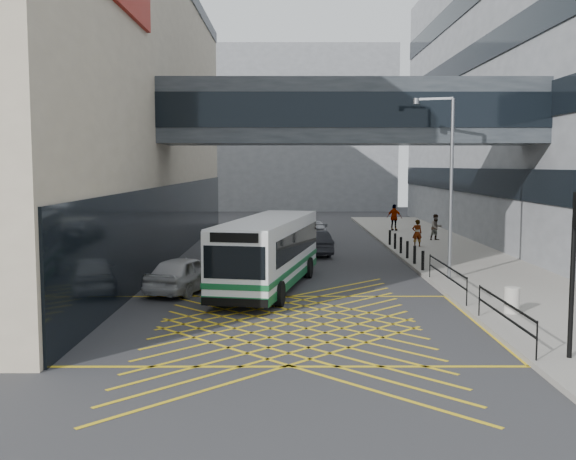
{
  "coord_description": "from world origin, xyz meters",
  "views": [
    {
      "loc": [
        -0.05,
        -20.8,
        4.98
      ],
      "look_at": [
        0.0,
        4.0,
        2.6
      ],
      "focal_mm": 42.0,
      "sensor_mm": 36.0,
      "label": 1
    }
  ],
  "objects_px": {
    "bus": "(269,251)",
    "car_dark": "(312,243)",
    "pedestrian_b": "(436,227)",
    "car_white": "(184,274)",
    "pedestrian_a": "(417,233)",
    "street_lamp": "(447,176)",
    "traffic_light": "(576,251)",
    "pedestrian_c": "(394,218)",
    "car_silver": "(313,230)",
    "litter_bin": "(512,300)"
  },
  "relations": [
    {
      "from": "street_lamp",
      "to": "car_dark",
      "type": "bearing_deg",
      "value": 139.59
    },
    {
      "from": "bus",
      "to": "pedestrian_a",
      "type": "height_order",
      "value": "bus"
    },
    {
      "from": "street_lamp",
      "to": "pedestrian_a",
      "type": "distance_m",
      "value": 12.04
    },
    {
      "from": "litter_bin",
      "to": "pedestrian_a",
      "type": "bearing_deg",
      "value": 88.73
    },
    {
      "from": "litter_bin",
      "to": "pedestrian_c",
      "type": "distance_m",
      "value": 28.03
    },
    {
      "from": "street_lamp",
      "to": "litter_bin",
      "type": "height_order",
      "value": "street_lamp"
    },
    {
      "from": "street_lamp",
      "to": "pedestrian_c",
      "type": "height_order",
      "value": "street_lamp"
    },
    {
      "from": "bus",
      "to": "car_white",
      "type": "bearing_deg",
      "value": -155.57
    },
    {
      "from": "car_white",
      "to": "pedestrian_a",
      "type": "xyz_separation_m",
      "value": [
        11.84,
        13.66,
        0.23
      ]
    },
    {
      "from": "bus",
      "to": "pedestrian_b",
      "type": "relative_size",
      "value": 6.25
    },
    {
      "from": "car_white",
      "to": "street_lamp",
      "type": "bearing_deg",
      "value": -150.54
    },
    {
      "from": "car_silver",
      "to": "street_lamp",
      "type": "xyz_separation_m",
      "value": [
        5.06,
        -15.47,
        3.77
      ]
    },
    {
      "from": "litter_bin",
      "to": "pedestrian_a",
      "type": "xyz_separation_m",
      "value": [
        0.4,
        18.22,
        0.38
      ]
    },
    {
      "from": "bus",
      "to": "pedestrian_b",
      "type": "bearing_deg",
      "value": 68.84
    },
    {
      "from": "car_white",
      "to": "pedestrian_b",
      "type": "distance_m",
      "value": 21.9
    },
    {
      "from": "pedestrian_a",
      "to": "pedestrian_c",
      "type": "distance_m",
      "value": 9.81
    },
    {
      "from": "car_silver",
      "to": "litter_bin",
      "type": "height_order",
      "value": "car_silver"
    },
    {
      "from": "bus",
      "to": "car_dark",
      "type": "distance_m",
      "value": 10.58
    },
    {
      "from": "pedestrian_a",
      "to": "street_lamp",
      "type": "bearing_deg",
      "value": 82.52
    },
    {
      "from": "street_lamp",
      "to": "pedestrian_c",
      "type": "distance_m",
      "value": 21.56
    },
    {
      "from": "car_dark",
      "to": "bus",
      "type": "bearing_deg",
      "value": 67.17
    },
    {
      "from": "pedestrian_c",
      "to": "bus",
      "type": "bearing_deg",
      "value": 98.04
    },
    {
      "from": "bus",
      "to": "pedestrian_a",
      "type": "relative_size",
      "value": 6.51
    },
    {
      "from": "car_silver",
      "to": "pedestrian_a",
      "type": "height_order",
      "value": "pedestrian_a"
    },
    {
      "from": "litter_bin",
      "to": "pedestrian_a",
      "type": "height_order",
      "value": "pedestrian_a"
    },
    {
      "from": "pedestrian_b",
      "to": "pedestrian_a",
      "type": "bearing_deg",
      "value": -140.04
    },
    {
      "from": "car_silver",
      "to": "street_lamp",
      "type": "relative_size",
      "value": 0.63
    },
    {
      "from": "bus",
      "to": "street_lamp",
      "type": "distance_m",
      "value": 8.19
    },
    {
      "from": "car_dark",
      "to": "traffic_light",
      "type": "xyz_separation_m",
      "value": [
        5.7,
        -20.92,
        2.2
      ]
    },
    {
      "from": "car_dark",
      "to": "pedestrian_a",
      "type": "relative_size",
      "value": 2.72
    },
    {
      "from": "traffic_light",
      "to": "pedestrian_b",
      "type": "relative_size",
      "value": 2.5
    },
    {
      "from": "pedestrian_a",
      "to": "pedestrian_b",
      "type": "relative_size",
      "value": 0.96
    },
    {
      "from": "bus",
      "to": "street_lamp",
      "type": "bearing_deg",
      "value": 22.19
    },
    {
      "from": "bus",
      "to": "car_dark",
      "type": "xyz_separation_m",
      "value": [
        2.15,
        10.32,
        -0.85
      ]
    },
    {
      "from": "traffic_light",
      "to": "pedestrian_a",
      "type": "relative_size",
      "value": 2.6
    },
    {
      "from": "litter_bin",
      "to": "pedestrian_b",
      "type": "relative_size",
      "value": 0.51
    },
    {
      "from": "car_white",
      "to": "street_lamp",
      "type": "height_order",
      "value": "street_lamp"
    },
    {
      "from": "car_silver",
      "to": "pedestrian_b",
      "type": "distance_m",
      "value": 7.98
    },
    {
      "from": "car_white",
      "to": "pedestrian_a",
      "type": "height_order",
      "value": "pedestrian_a"
    },
    {
      "from": "litter_bin",
      "to": "pedestrian_a",
      "type": "relative_size",
      "value": 0.53
    },
    {
      "from": "pedestrian_b",
      "to": "bus",
      "type": "bearing_deg",
      "value": -143.45
    },
    {
      "from": "traffic_light",
      "to": "street_lamp",
      "type": "bearing_deg",
      "value": 85.01
    },
    {
      "from": "car_silver",
      "to": "traffic_light",
      "type": "height_order",
      "value": "traffic_light"
    },
    {
      "from": "car_dark",
      "to": "litter_bin",
      "type": "relative_size",
      "value": 5.12
    },
    {
      "from": "litter_bin",
      "to": "pedestrian_b",
      "type": "distance_m",
      "value": 21.73
    },
    {
      "from": "traffic_light",
      "to": "pedestrian_a",
      "type": "distance_m",
      "value": 23.57
    },
    {
      "from": "traffic_light",
      "to": "car_silver",
      "type": "bearing_deg",
      "value": 94.45
    },
    {
      "from": "pedestrian_a",
      "to": "litter_bin",
      "type": "bearing_deg",
      "value": 86.26
    },
    {
      "from": "car_silver",
      "to": "pedestrian_a",
      "type": "xyz_separation_m",
      "value": [
        6.06,
        -4.01,
        0.21
      ]
    },
    {
      "from": "car_dark",
      "to": "pedestrian_c",
      "type": "bearing_deg",
      "value": -128.96
    }
  ]
}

